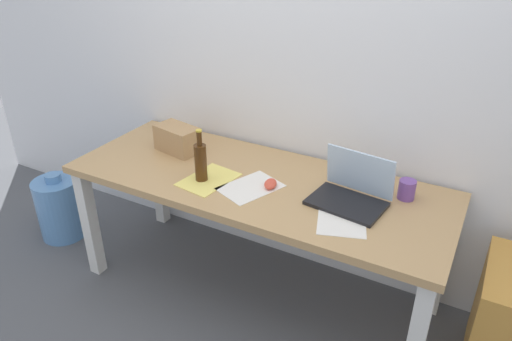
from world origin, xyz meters
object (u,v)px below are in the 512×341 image
Objects in this scene: desk at (256,194)px; computer_mouse at (270,184)px; cardboard_box at (178,139)px; beer_bottle at (201,161)px; coffee_mug at (407,190)px; water_cooler_jug at (60,208)px; laptop_right at (351,193)px.

computer_mouse is (0.10, -0.04, 0.10)m from desk.
beer_bottle is at bearing -35.38° from cardboard_box.
computer_mouse is 1.05× the size of coffee_mug.
beer_bottle is at bearing 179.68° from computer_mouse.
computer_mouse is at bearing -19.27° from desk.
coffee_mug is (0.61, 0.21, 0.03)m from computer_mouse.
computer_mouse is at bearing 4.18° from water_cooler_jug.
coffee_mug is (0.96, 0.32, -0.06)m from beer_bottle.
desk is 0.58m from cardboard_box.
desk is 0.34m from beer_bottle.
desk is 0.75m from coffee_mug.
computer_mouse is 0.22× the size of water_cooler_jug.
beer_bottle is 2.90× the size of coffee_mug.
desk is 20.81× the size of coffee_mug.
laptop_right reaches higher than computer_mouse.
laptop_right is at bearing 2.56° from desk.
water_cooler_jug is at bearing -171.36° from coffee_mug.
laptop_right is 0.80× the size of water_cooler_jug.
cardboard_box reaches higher than desk.
beer_bottle is 0.60× the size of water_cooler_jug.
coffee_mug reaches higher than computer_mouse.
beer_bottle is 0.39m from cardboard_box.
laptop_right is 1.33× the size of beer_bottle.
desk is at bearing -8.57° from cardboard_box.
cardboard_box is at bearing 152.50° from computer_mouse.
desk is at bearing -166.13° from coffee_mug.
coffee_mug is (0.72, 0.18, 0.14)m from desk.
cardboard_box is 1.07m from water_cooler_jug.
coffee_mug is at bearing 13.87° from desk.
coffee_mug is 2.22m from water_cooler_jug.
water_cooler_jug is at bearing -165.00° from cardboard_box.
desk is 7.16× the size of beer_bottle.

